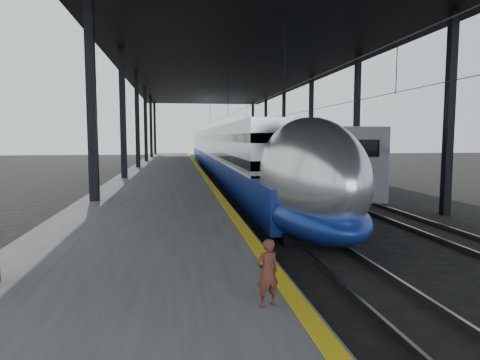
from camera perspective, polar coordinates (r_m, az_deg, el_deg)
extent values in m
plane|color=black|center=(13.44, 2.65, -9.56)|extent=(160.00, 160.00, 0.00)
cube|color=#4C4C4F|center=(32.88, -10.13, 0.28)|extent=(6.00, 80.00, 1.00)
cube|color=gold|center=(32.87, -5.26, 1.23)|extent=(0.30, 80.00, 0.01)
cube|color=slate|center=(33.13, -1.82, -0.33)|extent=(0.08, 80.00, 0.16)
cube|color=slate|center=(33.32, 0.64, -0.29)|extent=(0.08, 80.00, 0.16)
cube|color=slate|center=(34.06, 6.56, -0.20)|extent=(0.08, 80.00, 0.16)
cube|color=slate|center=(34.46, 8.88, -0.16)|extent=(0.08, 80.00, 0.16)
cube|color=black|center=(18.06, -19.14, 8.43)|extent=(0.35, 0.35, 9.00)
cube|color=black|center=(21.49, 26.12, 7.68)|extent=(0.35, 0.35, 9.00)
cube|color=black|center=(27.94, -15.33, 7.45)|extent=(0.35, 0.35, 9.00)
cube|color=black|center=(30.27, 15.27, 7.29)|extent=(0.35, 0.35, 9.00)
cube|color=black|center=(37.88, -13.52, 6.97)|extent=(0.35, 0.35, 9.00)
cube|color=black|center=(39.63, 9.43, 6.98)|extent=(0.35, 0.35, 9.00)
cube|color=black|center=(47.85, -12.46, 6.68)|extent=(0.35, 0.35, 9.00)
cube|color=black|center=(49.25, 5.84, 6.75)|extent=(0.35, 0.35, 9.00)
cube|color=black|center=(57.83, -11.77, 6.50)|extent=(0.35, 0.35, 9.00)
cube|color=black|center=(58.99, 3.44, 6.58)|extent=(0.35, 0.35, 9.00)
cube|color=black|center=(67.81, -11.28, 6.36)|extent=(0.35, 0.35, 9.00)
cube|color=black|center=(68.81, 1.72, 6.46)|extent=(0.35, 0.35, 9.00)
cube|color=black|center=(33.52, -0.78, 15.48)|extent=(18.00, 75.00, 0.45)
cylinder|color=slate|center=(33.10, -0.60, 9.07)|extent=(0.03, 74.00, 0.03)
cylinder|color=slate|center=(34.14, 7.85, 8.91)|extent=(0.03, 74.00, 0.03)
cube|color=silver|center=(46.13, -2.83, 4.17)|extent=(2.95, 57.00, 4.08)
cube|color=navy|center=(44.69, -2.63, 2.49)|extent=(3.04, 62.00, 1.58)
cube|color=silver|center=(46.15, -2.83, 3.60)|extent=(3.06, 57.00, 0.10)
cube|color=black|center=(46.12, -2.84, 5.63)|extent=(3.00, 57.00, 0.43)
cube|color=black|center=(46.13, -2.83, 4.17)|extent=(3.00, 57.00, 0.43)
ellipsoid|color=silver|center=(15.15, 8.91, 0.52)|extent=(2.95, 8.40, 4.08)
ellipsoid|color=navy|center=(15.29, 8.84, -3.85)|extent=(3.04, 8.40, 1.73)
ellipsoid|color=black|center=(12.64, 12.48, 3.16)|extent=(1.53, 2.20, 0.92)
cube|color=black|center=(15.45, 8.80, -6.85)|extent=(2.24, 2.60, 0.40)
cube|color=black|center=(36.83, -1.37, 0.46)|extent=(2.24, 2.60, 0.40)
cube|color=navy|center=(31.41, 9.21, 2.97)|extent=(2.93, 18.00, 3.98)
cube|color=gray|center=(23.55, 15.40, 1.96)|extent=(2.99, 1.20, 4.03)
cube|color=black|center=(22.95, 16.08, 4.08)|extent=(1.78, 0.06, 0.89)
cube|color=#A3120C|center=(23.02, 15.99, 0.69)|extent=(1.26, 0.06, 0.58)
cube|color=gray|center=(49.84, 2.58, 4.00)|extent=(2.93, 18.00, 3.98)
cube|color=gray|center=(68.58, -0.46, 4.45)|extent=(2.93, 18.00, 3.98)
cube|color=black|center=(25.94, 13.15, -1.91)|extent=(2.31, 2.40, 0.36)
cube|color=black|center=(47.00, 3.26, 1.56)|extent=(2.31, 2.40, 0.36)
imported|color=#492318|center=(6.54, 3.65, -12.23)|extent=(0.44, 0.35, 1.03)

